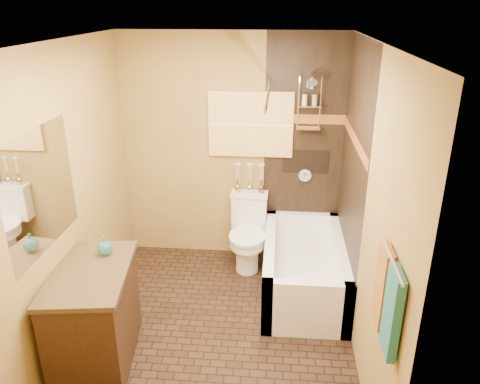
# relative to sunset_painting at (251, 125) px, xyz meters

# --- Properties ---
(floor) EXTENTS (3.00, 3.00, 0.00)m
(floor) POSITION_rel_sunset_painting_xyz_m (-0.20, -1.48, -1.55)
(floor) COLOR black
(floor) RESTS_ON ground
(wall_left) EXTENTS (0.02, 3.00, 2.50)m
(wall_left) POSITION_rel_sunset_painting_xyz_m (-1.40, -1.48, -0.30)
(wall_left) COLOR #AF8743
(wall_left) RESTS_ON floor
(wall_right) EXTENTS (0.02, 3.00, 2.50)m
(wall_right) POSITION_rel_sunset_painting_xyz_m (1.00, -1.48, -0.30)
(wall_right) COLOR #AF8743
(wall_right) RESTS_ON floor
(wall_back) EXTENTS (2.40, 0.02, 2.50)m
(wall_back) POSITION_rel_sunset_painting_xyz_m (-0.20, 0.02, -0.30)
(wall_back) COLOR #AF8743
(wall_back) RESTS_ON floor
(wall_front) EXTENTS (2.40, 0.02, 2.50)m
(wall_front) POSITION_rel_sunset_painting_xyz_m (-0.20, -2.98, -0.30)
(wall_front) COLOR #AF8743
(wall_front) RESTS_ON floor
(ceiling) EXTENTS (3.00, 3.00, 0.00)m
(ceiling) POSITION_rel_sunset_painting_xyz_m (-0.20, -1.48, 0.95)
(ceiling) COLOR silver
(ceiling) RESTS_ON wall_back
(alcove_tile_back) EXTENTS (0.85, 0.01, 2.50)m
(alcove_tile_back) POSITION_rel_sunset_painting_xyz_m (0.57, 0.01, -0.30)
(alcove_tile_back) COLOR black
(alcove_tile_back) RESTS_ON wall_back
(alcove_tile_right) EXTENTS (0.01, 1.50, 2.50)m
(alcove_tile_right) POSITION_rel_sunset_painting_xyz_m (0.99, -0.73, -0.30)
(alcove_tile_right) COLOR black
(alcove_tile_right) RESTS_ON wall_right
(mosaic_band_back) EXTENTS (0.85, 0.01, 0.10)m
(mosaic_band_back) POSITION_rel_sunset_painting_xyz_m (0.57, 0.00, 0.07)
(mosaic_band_back) COLOR brown
(mosaic_band_back) RESTS_ON alcove_tile_back
(mosaic_band_right) EXTENTS (0.01, 1.50, 0.10)m
(mosaic_band_right) POSITION_rel_sunset_painting_xyz_m (0.98, -0.73, 0.07)
(mosaic_band_right) COLOR brown
(mosaic_band_right) RESTS_ON alcove_tile_right
(alcove_niche) EXTENTS (0.50, 0.01, 0.25)m
(alcove_niche) POSITION_rel_sunset_painting_xyz_m (0.60, 0.01, -0.40)
(alcove_niche) COLOR black
(alcove_niche) RESTS_ON alcove_tile_back
(shower_fixtures) EXTENTS (0.24, 0.33, 1.16)m
(shower_fixtures) POSITION_rel_sunset_painting_xyz_m (0.60, -0.10, 0.12)
(shower_fixtures) COLOR silver
(shower_fixtures) RESTS_ON floor
(curtain_rod) EXTENTS (0.03, 1.55, 0.03)m
(curtain_rod) POSITION_rel_sunset_painting_xyz_m (0.20, -0.73, 0.47)
(curtain_rod) COLOR silver
(curtain_rod) RESTS_ON wall_back
(towel_bar) EXTENTS (0.02, 0.55, 0.02)m
(towel_bar) POSITION_rel_sunset_painting_xyz_m (0.95, -2.53, -0.10)
(towel_bar) COLOR silver
(towel_bar) RESTS_ON wall_right
(towel_teal) EXTENTS (0.05, 0.22, 0.52)m
(towel_teal) POSITION_rel_sunset_painting_xyz_m (0.96, -2.66, -0.37)
(towel_teal) COLOR #1C5D5E
(towel_teal) RESTS_ON towel_bar
(towel_rust) EXTENTS (0.05, 0.22, 0.52)m
(towel_rust) POSITION_rel_sunset_painting_xyz_m (0.96, -2.40, -0.37)
(towel_rust) COLOR #9B5D1C
(towel_rust) RESTS_ON towel_bar
(sunset_painting) EXTENTS (0.90, 0.04, 0.70)m
(sunset_painting) POSITION_rel_sunset_painting_xyz_m (0.00, 0.00, 0.00)
(sunset_painting) COLOR gold
(sunset_painting) RESTS_ON wall_back
(vanity_mirror) EXTENTS (0.01, 1.00, 0.90)m
(vanity_mirror) POSITION_rel_sunset_painting_xyz_m (-1.39, -1.87, -0.05)
(vanity_mirror) COLOR white
(vanity_mirror) RESTS_ON wall_left
(bathtub) EXTENTS (0.80, 1.50, 0.55)m
(bathtub) POSITION_rel_sunset_painting_xyz_m (0.60, -0.73, -1.33)
(bathtub) COLOR white
(bathtub) RESTS_ON floor
(toilet) EXTENTS (0.41, 0.61, 0.80)m
(toilet) POSITION_rel_sunset_painting_xyz_m (0.00, -0.27, -1.14)
(toilet) COLOR white
(toilet) RESTS_ON floor
(vanity) EXTENTS (0.70, 1.02, 0.85)m
(vanity) POSITION_rel_sunset_painting_xyz_m (-1.12, -1.87, -1.13)
(vanity) COLOR black
(vanity) RESTS_ON floor
(teal_bottle) EXTENTS (0.14, 0.14, 0.20)m
(teal_bottle) POSITION_rel_sunset_painting_xyz_m (-1.07, -1.61, -0.62)
(teal_bottle) COLOR #257066
(teal_bottle) RESTS_ON vanity
(bud_vases) EXTENTS (0.33, 0.07, 0.33)m
(bud_vases) POSITION_rel_sunset_painting_xyz_m (0.00, -0.09, -0.57)
(bud_vases) COLOR gold
(bud_vases) RESTS_ON toilet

